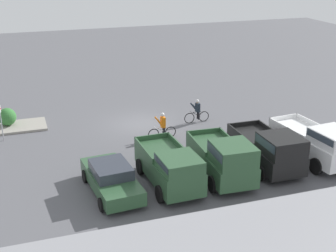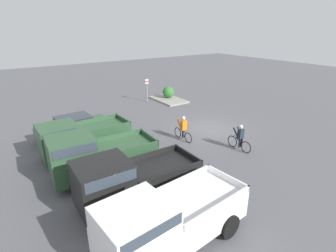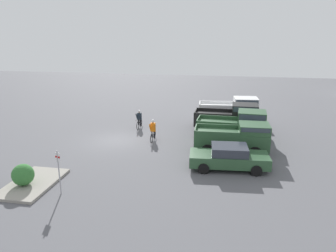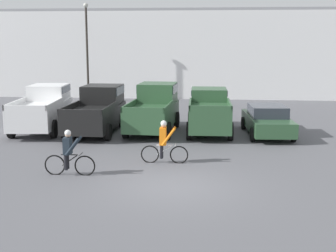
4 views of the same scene
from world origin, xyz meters
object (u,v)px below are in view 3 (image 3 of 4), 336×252
cyclist_0 (153,130)px  pickup_truck_3 (236,137)px  pickup_truck_2 (237,125)px  fire_lane_sign (59,168)px  pickup_truck_0 (232,109)px  shrub (23,175)px  pickup_truck_1 (231,117)px  cyclist_1 (139,119)px  sedan_0 (229,157)px

cyclist_0 → pickup_truck_3: bearing=75.3°
pickup_truck_2 → fire_lane_sign: size_ratio=2.19×
pickup_truck_0 → fire_lane_sign: size_ratio=2.32×
pickup_truck_3 → shrub: bearing=-56.4°
pickup_truck_3 → shrub: size_ratio=4.33×
pickup_truck_1 → cyclist_0: pickup_truck_1 is taller
pickup_truck_0 → cyclist_1: size_ratio=3.05×
pickup_truck_0 → sedan_0: size_ratio=1.12×
shrub → fire_lane_sign: bearing=82.2°
shrub → pickup_truck_2: bearing=132.1°
pickup_truck_0 → shrub: (15.76, -10.84, -0.43)m
pickup_truck_3 → cyclist_1: bearing=-120.1°
pickup_truck_0 → cyclist_0: size_ratio=3.02×
fire_lane_sign → pickup_truck_2: bearing=139.5°
fire_lane_sign → shrub: size_ratio=2.03×
cyclist_0 → cyclist_1: (-3.05, -1.91, -0.03)m
fire_lane_sign → pickup_truck_1: bearing=147.3°
pickup_truck_3 → sedan_0: pickup_truck_3 is taller
pickup_truck_3 → fire_lane_sign: fire_lane_sign is taller
sedan_0 → shrub: bearing=-67.0°
cyclist_0 → pickup_truck_0: bearing=139.1°
pickup_truck_2 → cyclist_0: (1.16, -6.24, -0.38)m
pickup_truck_1 → pickup_truck_2: (2.82, 0.41, 0.05)m
pickup_truck_1 → cyclist_1: size_ratio=2.92×
pickup_truck_0 → cyclist_0: pickup_truck_0 is taller
cyclist_1 → fire_lane_sign: 12.34m
cyclist_0 → fire_lane_sign: 9.64m
sedan_0 → shrub: (4.52, -10.63, -0.01)m
sedan_0 → cyclist_1: cyclist_1 is taller
shrub → pickup_truck_3: bearing=123.6°
pickup_truck_0 → pickup_truck_3: pickup_truck_0 is taller
cyclist_0 → fire_lane_sign: size_ratio=0.77×
sedan_0 → cyclist_0: size_ratio=2.69×
sedan_0 → cyclist_0: (-4.41, -5.70, 0.08)m
pickup_truck_1 → pickup_truck_3: 5.59m
pickup_truck_1 → pickup_truck_2: 2.85m
pickup_truck_3 → sedan_0: 2.86m
pickup_truck_3 → fire_lane_sign: (7.64, -8.78, 0.31)m
pickup_truck_1 → sedan_0: bearing=-0.9°
pickup_truck_3 → cyclist_0: (-1.60, -6.11, -0.29)m
cyclist_1 → pickup_truck_2: bearing=77.0°
pickup_truck_0 → shrub: size_ratio=4.70×
pickup_truck_0 → pickup_truck_3: 8.43m
sedan_0 → cyclist_0: cyclist_0 is taller
cyclist_0 → pickup_truck_2: bearing=100.6°
pickup_truck_1 → shrub: (12.92, -10.76, -0.41)m
cyclist_1 → shrub: (11.98, -3.02, -0.05)m
pickup_truck_0 → fire_lane_sign: bearing=-28.1°
pickup_truck_1 → fire_lane_sign: fire_lane_sign is taller
pickup_truck_3 → sedan_0: size_ratio=1.03×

